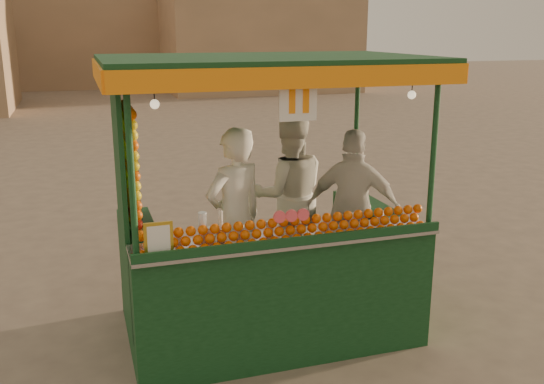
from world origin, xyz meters
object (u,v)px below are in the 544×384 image
object	(u,v)px
vendor_left	(235,219)
vendor_middle	(289,195)
vendor_right	(353,209)
juice_cart	(263,251)

from	to	relation	value
vendor_left	vendor_middle	size ratio (longest dim) A/B	1.00
vendor_right	vendor_left	bearing A→B (deg)	37.12
juice_cart	vendor_middle	size ratio (longest dim) A/B	1.68
juice_cart	vendor_left	xyz separation A→B (m)	(-0.24, 0.11, 0.32)
vendor_middle	juice_cart	bearing A→B (deg)	62.57
vendor_left	vendor_right	distance (m)	1.29
vendor_right	vendor_middle	bearing A→B (deg)	-14.44
vendor_left	vendor_right	size ratio (longest dim) A/B	1.06
vendor_left	vendor_right	xyz separation A→B (m)	(1.29, 0.09, -0.05)
vendor_middle	vendor_right	distance (m)	0.76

